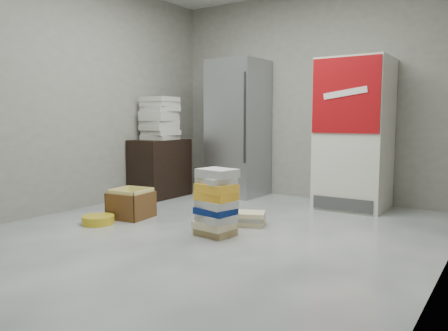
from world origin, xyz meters
name	(u,v)px	position (x,y,z in m)	size (l,w,h in m)	color
ground	(198,237)	(0.00, 0.00, 0.00)	(5.00, 5.00, 0.00)	silver
room_shell	(197,37)	(0.00, 0.00, 1.80)	(4.04, 5.04, 2.82)	gray
steel_fridge	(238,129)	(-0.90, 2.13, 0.95)	(0.70, 0.72, 1.90)	#9B9DA2
coke_cooler	(354,134)	(0.75, 2.12, 0.90)	(0.80, 0.73, 1.80)	silver
wood_shelf	(160,168)	(-1.73, 1.40, 0.40)	(0.50, 0.80, 0.80)	black
supply_box_stack	(160,118)	(-1.72, 1.40, 1.09)	(0.44, 0.45, 0.58)	beige
phonebook_stack_main	(216,203)	(0.11, 0.13, 0.31)	(0.42, 0.39, 0.63)	#9C8454
phonebook_stack_side	(249,218)	(0.15, 0.66, 0.07)	(0.40, 0.37, 0.14)	beige
cardboard_box	(131,206)	(-1.10, 0.23, 0.13)	(0.45, 0.45, 0.32)	yellow
bucket_lid	(98,220)	(-1.17, -0.17, 0.04)	(0.33, 0.33, 0.09)	gold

